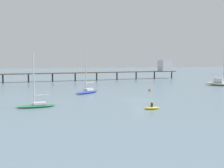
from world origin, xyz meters
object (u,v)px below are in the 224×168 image
at_px(sailboat_cream, 221,83).
at_px(sailboat_green, 37,104).
at_px(mooring_buoy_mid, 150,90).
at_px(sailboat_blue, 87,90).
at_px(pier, 128,69).
at_px(dinghy_yellow, 152,108).

distance_m(sailboat_cream, sailboat_green, 57.18).
bearing_deg(mooring_buoy_mid, sailboat_blue, -177.35).
height_order(pier, dinghy_yellow, pier).
bearing_deg(sailboat_green, dinghy_yellow, -21.16).
xyz_separation_m(sailboat_blue, dinghy_yellow, (5.53, -22.93, -0.42)).
bearing_deg(sailboat_cream, sailboat_green, -155.14).
xyz_separation_m(dinghy_yellow, mooring_buoy_mid, (9.84, 23.64, 0.09)).
height_order(pier, sailboat_blue, sailboat_blue).
height_order(sailboat_cream, sailboat_green, sailboat_cream).
bearing_deg(pier, dinghy_yellow, -105.78).
relative_size(pier, dinghy_yellow, 29.62).
relative_size(sailboat_blue, sailboat_green, 1.21).
bearing_deg(sailboat_cream, pier, 117.90).
bearing_deg(sailboat_green, sailboat_cream, 24.86).
relative_size(sailboat_blue, mooring_buoy_mid, 16.82).
bearing_deg(dinghy_yellow, sailboat_blue, 103.55).
relative_size(sailboat_green, mooring_buoy_mid, 13.85).
relative_size(sailboat_green, dinghy_yellow, 3.42).
bearing_deg(pier, sailboat_green, -121.56).
height_order(sailboat_cream, dinghy_yellow, sailboat_cream).
bearing_deg(mooring_buoy_mid, dinghy_yellow, -112.60).
xyz_separation_m(pier, sailboat_blue, (-23.34, -40.09, -3.23)).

